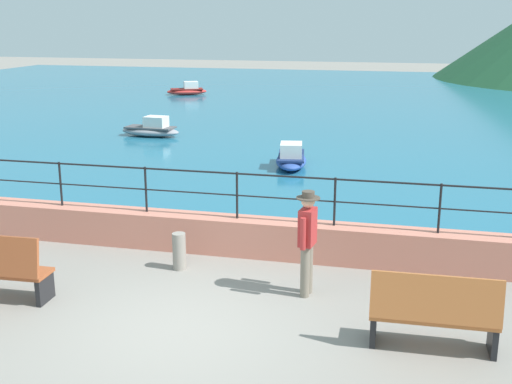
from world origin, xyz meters
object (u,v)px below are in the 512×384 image
Objects in this scene: bench_far at (434,313)px; boat_4 at (291,158)px; person_walking at (307,238)px; boat_0 at (151,129)px; bollard at (179,251)px; boat_3 at (188,90)px.

bench_far is 0.71× the size of boat_4.
boat_0 is at bearing 122.05° from person_walking.
person_walking is 2.54m from bollard.
person_walking reaches higher than bench_far.
boat_0 reaches higher than bollard.
person_walking is 0.72× the size of boat_4.
person_walking is 15.16m from boat_0.
boat_4 is (6.09, -3.89, 0.00)m from boat_0.
boat_3 is 19.61m from boat_4.
bollard is at bearing 166.82° from person_walking.
person_walking reaches higher than boat_4.
boat_3 reaches higher than bollard.
boat_3 and boat_4 have the same top height.
boat_0 and boat_4 have the same top height.
bollard is at bearing -93.07° from boat_4.
boat_0 is at bearing 147.42° from boat_4.
bollard is 0.27× the size of boat_3.
boat_3 is at bearing 109.23° from bollard.
person_walking is 9.18m from boat_4.
boat_4 is (0.45, 8.39, -0.01)m from bollard.
boat_0 and boat_3 have the same top height.
person_walking is (-1.96, 1.42, 0.42)m from bench_far.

